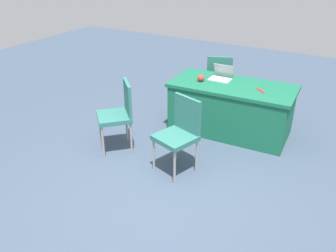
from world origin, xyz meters
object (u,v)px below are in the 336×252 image
object	(u,v)px
laptop_silver	(221,77)
yarn_ball	(201,78)
table_foreground	(231,108)
chair_tucked_right	(180,131)
chair_aisle	(219,78)
scissors_red	(261,91)
chair_tucked_left	(119,111)

from	to	relation	value
laptop_silver	yarn_ball	distance (m)	0.33
table_foreground	yarn_ball	xyz separation A→B (m)	(0.46, 0.12, 0.43)
chair_tucked_right	chair_aisle	distance (m)	2.09
chair_tucked_right	chair_aisle	bearing A→B (deg)	-63.24
chair_tucked_right	yarn_ball	distance (m)	1.25
chair_aisle	chair_tucked_right	bearing A→B (deg)	-100.98
chair_aisle	scissors_red	xyz separation A→B (m)	(-0.94, 0.80, 0.22)
chair_aisle	yarn_ball	distance (m)	0.92
chair_aisle	laptop_silver	size ratio (longest dim) A/B	2.95
table_foreground	laptop_silver	distance (m)	0.50
chair_tucked_right	laptop_silver	xyz separation A→B (m)	(0.06, -1.43, 0.25)
chair_aisle	laptop_silver	bearing A→B (deg)	-86.45
laptop_silver	scissors_red	world-z (taller)	laptop_silver
chair_tucked_right	laptop_silver	bearing A→B (deg)	-70.09
chair_tucked_right	laptop_silver	world-z (taller)	laptop_silver
chair_tucked_left	chair_tucked_right	distance (m)	0.96
table_foreground	chair_aisle	size ratio (longest dim) A/B	1.93
table_foreground	chair_tucked_right	distance (m)	1.33
chair_tucked_left	scissors_red	xyz separation A→B (m)	(-1.56, -1.21, 0.20)
laptop_silver	yarn_ball	world-z (taller)	laptop_silver
scissors_red	chair_aisle	bearing A→B (deg)	-177.82
yarn_ball	chair_tucked_right	bearing A→B (deg)	103.36
table_foreground	laptop_silver	world-z (taller)	laptop_silver
laptop_silver	scissors_red	xyz separation A→B (m)	(-0.67, 0.18, -0.04)
chair_tucked_right	scissors_red	xyz separation A→B (m)	(-0.61, -1.26, 0.21)
laptop_silver	yarn_ball	xyz separation A→B (m)	(0.22, 0.25, 0.01)
yarn_ball	chair_aisle	bearing A→B (deg)	-86.60
chair_tucked_left	laptop_silver	world-z (taller)	chair_tucked_left
chair_aisle	yarn_ball	world-z (taller)	chair_aisle
chair_aisle	laptop_silver	world-z (taller)	laptop_silver
table_foreground	laptop_silver	xyz separation A→B (m)	(0.24, -0.13, 0.42)
laptop_silver	chair_tucked_left	bearing A→B (deg)	56.55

